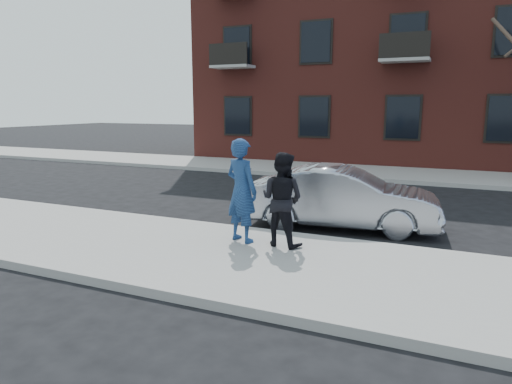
% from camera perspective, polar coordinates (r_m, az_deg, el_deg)
% --- Properties ---
extents(ground, '(100.00, 100.00, 0.00)m').
position_cam_1_polar(ground, '(7.79, 5.70, -9.55)').
color(ground, black).
rests_on(ground, ground).
extents(near_sidewalk, '(50.00, 3.50, 0.15)m').
position_cam_1_polar(near_sidewalk, '(7.54, 5.11, -9.63)').
color(near_sidewalk, gray).
rests_on(near_sidewalk, ground).
extents(near_curb, '(50.00, 0.10, 0.15)m').
position_cam_1_polar(near_curb, '(9.18, 8.74, -5.96)').
color(near_curb, '#999691').
rests_on(near_curb, ground).
extents(far_sidewalk, '(50.00, 3.50, 0.15)m').
position_cam_1_polar(far_sidewalk, '(18.53, 16.61, 2.18)').
color(far_sidewalk, gray).
rests_on(far_sidewalk, ground).
extents(far_curb, '(50.00, 0.10, 0.15)m').
position_cam_1_polar(far_curb, '(16.77, 15.82, 1.36)').
color(far_curb, '#999691').
rests_on(far_curb, ground).
extents(apartment_building, '(24.30, 10.30, 12.30)m').
position_cam_1_polar(apartment_building, '(25.20, 24.22, 17.75)').
color(apartment_building, maroon).
rests_on(apartment_building, ground).
extents(silver_sedan, '(4.30, 1.91, 1.37)m').
position_cam_1_polar(silver_sedan, '(10.28, 10.77, -0.72)').
color(silver_sedan, '#999BA3').
rests_on(silver_sedan, ground).
extents(man_hoodie, '(0.83, 0.68, 1.96)m').
position_cam_1_polar(man_hoodie, '(8.55, -1.82, 0.19)').
color(man_hoodie, navy).
rests_on(man_hoodie, near_sidewalk).
extents(man_peacoat, '(0.93, 0.78, 1.73)m').
position_cam_1_polar(man_peacoat, '(8.33, 3.27, -0.92)').
color(man_peacoat, black).
rests_on(man_peacoat, near_sidewalk).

